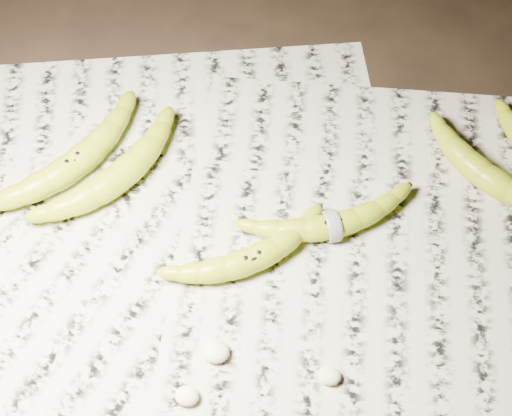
# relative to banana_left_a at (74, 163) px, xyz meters

# --- Properties ---
(ground) EXTENTS (3.00, 3.00, 0.00)m
(ground) POSITION_rel_banana_left_a_xyz_m (0.24, -0.07, -0.03)
(ground) COLOR black
(ground) RESTS_ON ground
(newspaper_patch) EXTENTS (0.90, 0.70, 0.01)m
(newspaper_patch) POSITION_rel_banana_left_a_xyz_m (0.28, -0.08, -0.02)
(newspaper_patch) COLOR #B8B49E
(newspaper_patch) RESTS_ON ground
(banana_left_a) EXTENTS (0.19, 0.22, 0.04)m
(banana_left_a) POSITION_rel_banana_left_a_xyz_m (0.00, 0.00, 0.00)
(banana_left_a) COLOR #ABB716
(banana_left_a) RESTS_ON newspaper_patch
(banana_left_b) EXTENTS (0.18, 0.21, 0.04)m
(banana_left_b) POSITION_rel_banana_left_a_xyz_m (0.06, -0.01, 0.00)
(banana_left_b) COLOR #ABB716
(banana_left_b) RESTS_ON newspaper_patch
(banana_center) EXTENTS (0.19, 0.15, 0.03)m
(banana_center) POSITION_rel_banana_left_a_xyz_m (0.25, -0.11, -0.00)
(banana_center) COLOR #ABB716
(banana_center) RESTS_ON newspaper_patch
(banana_taped) EXTENTS (0.21, 0.13, 0.03)m
(banana_taped) POSITION_rel_banana_left_a_xyz_m (0.35, -0.05, -0.00)
(banana_taped) COLOR #ABB716
(banana_taped) RESTS_ON newspaper_patch
(banana_upper_a) EXTENTS (0.19, 0.16, 0.04)m
(banana_upper_a) POSITION_rel_banana_left_a_xyz_m (0.54, 0.06, -0.00)
(banana_upper_a) COLOR #ABB716
(banana_upper_a) RESTS_ON newspaper_patch
(measuring_tape) EXTENTS (0.02, 0.04, 0.04)m
(measuring_tape) POSITION_rel_banana_left_a_xyz_m (0.35, -0.05, -0.00)
(measuring_tape) COLOR white
(measuring_tape) RESTS_ON newspaper_patch
(flesh_chunk_a) EXTENTS (0.03, 0.03, 0.02)m
(flesh_chunk_a) POSITION_rel_banana_left_a_xyz_m (0.23, -0.23, -0.01)
(flesh_chunk_a) COLOR beige
(flesh_chunk_a) RESTS_ON newspaper_patch
(flesh_chunk_b) EXTENTS (0.03, 0.02, 0.02)m
(flesh_chunk_b) POSITION_rel_banana_left_a_xyz_m (0.20, -0.28, -0.01)
(flesh_chunk_b) COLOR beige
(flesh_chunk_b) RESTS_ON newspaper_patch
(flesh_chunk_c) EXTENTS (0.03, 0.02, 0.02)m
(flesh_chunk_c) POSITION_rel_banana_left_a_xyz_m (0.36, -0.24, -0.01)
(flesh_chunk_c) COLOR beige
(flesh_chunk_c) RESTS_ON newspaper_patch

